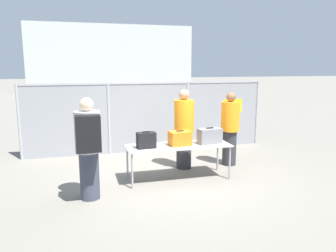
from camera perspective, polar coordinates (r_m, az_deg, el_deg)
ground_plane at (r=7.15m, az=1.02°, el=-9.12°), size 120.00×120.00×0.00m
fence_section at (r=9.21m, az=-3.13°, el=1.88°), size 6.84×0.07×1.95m
inspection_table at (r=6.95m, az=1.84°, el=-3.75°), size 2.22×0.75×0.74m
suitcase_black at (r=6.67m, az=-3.81°, el=-2.49°), size 0.39×0.24×0.35m
suitcase_orange at (r=6.90m, az=2.09°, el=-2.16°), size 0.46×0.35×0.32m
suitcase_grey at (r=7.11m, az=7.26°, el=-1.73°), size 0.53×0.31×0.35m
traveler_hooded at (r=5.94m, az=-13.71°, el=-3.25°), size 0.46×0.71×1.85m
security_worker_near at (r=7.63m, az=2.80°, el=-0.37°), size 0.46×0.46×1.86m
security_worker_far at (r=8.04m, az=10.74°, el=-0.31°), size 0.44×0.44×1.78m
utility_trailer at (r=11.08m, az=-2.41°, el=0.07°), size 4.45×2.10×0.67m
distant_hangar at (r=38.08m, az=-10.64°, el=11.31°), size 15.36×13.52×6.19m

